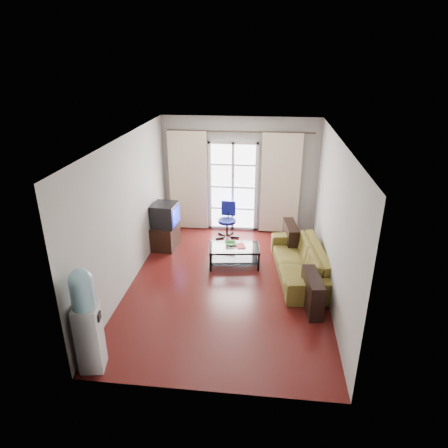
# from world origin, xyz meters

# --- Properties ---
(floor) EXTENTS (5.20, 5.20, 0.00)m
(floor) POSITION_xyz_m (0.00, 0.00, 0.00)
(floor) COLOR #5C1915
(floor) RESTS_ON ground
(ceiling) EXTENTS (5.20, 5.20, 0.00)m
(ceiling) POSITION_xyz_m (0.00, 0.00, 2.70)
(ceiling) COLOR white
(ceiling) RESTS_ON wall_back
(wall_back) EXTENTS (3.60, 0.02, 2.70)m
(wall_back) POSITION_xyz_m (0.00, 2.60, 1.35)
(wall_back) COLOR #B2B1A9
(wall_back) RESTS_ON floor
(wall_front) EXTENTS (3.60, 0.02, 2.70)m
(wall_front) POSITION_xyz_m (0.00, -2.60, 1.35)
(wall_front) COLOR #B2B1A9
(wall_front) RESTS_ON floor
(wall_left) EXTENTS (0.02, 5.20, 2.70)m
(wall_left) POSITION_xyz_m (-1.80, 0.00, 1.35)
(wall_left) COLOR #B2B1A9
(wall_left) RESTS_ON floor
(wall_right) EXTENTS (0.02, 5.20, 2.70)m
(wall_right) POSITION_xyz_m (1.80, 0.00, 1.35)
(wall_right) COLOR #B2B1A9
(wall_right) RESTS_ON floor
(french_door) EXTENTS (1.16, 0.06, 2.15)m
(french_door) POSITION_xyz_m (-0.15, 2.54, 1.07)
(french_door) COLOR white
(french_door) RESTS_ON wall_back
(curtain_rod) EXTENTS (3.30, 0.04, 0.04)m
(curtain_rod) POSITION_xyz_m (0.00, 2.50, 2.38)
(curtain_rod) COLOR #4C3F2D
(curtain_rod) RESTS_ON wall_back
(curtain_left) EXTENTS (0.90, 0.07, 2.35)m
(curtain_left) POSITION_xyz_m (-1.20, 2.48, 1.20)
(curtain_left) COLOR #FFEFCD
(curtain_left) RESTS_ON curtain_rod
(curtain_right) EXTENTS (0.90, 0.07, 2.35)m
(curtain_right) POSITION_xyz_m (0.95, 2.48, 1.20)
(curtain_right) COLOR #FFEFCD
(curtain_right) RESTS_ON curtain_rod
(radiator) EXTENTS (0.64, 0.12, 0.64)m
(radiator) POSITION_xyz_m (0.80, 2.50, 0.33)
(radiator) COLOR gray
(radiator) RESTS_ON floor
(sofa) EXTENTS (2.35, 1.38, 0.62)m
(sofa) POSITION_xyz_m (1.34, 0.46, 0.31)
(sofa) COLOR brown
(sofa) RESTS_ON floor
(coffee_table) EXTENTS (1.07, 0.70, 0.41)m
(coffee_table) POSITION_xyz_m (0.05, 0.74, 0.26)
(coffee_table) COLOR silver
(coffee_table) RESTS_ON floor
(bowl) EXTENTS (0.30, 0.30, 0.06)m
(bowl) POSITION_xyz_m (-0.04, 0.81, 0.43)
(bowl) COLOR #318833
(bowl) RESTS_ON coffee_table
(book) EXTENTS (0.33, 0.35, 0.02)m
(book) POSITION_xyz_m (0.09, 0.75, 0.42)
(book) COLOR #A5142A
(book) RESTS_ON coffee_table
(remote) EXTENTS (0.17, 0.09, 0.02)m
(remote) POSITION_xyz_m (0.03, 0.76, 0.42)
(remote) COLOR black
(remote) RESTS_ON coffee_table
(tv_stand) EXTENTS (0.53, 0.75, 0.53)m
(tv_stand) POSITION_xyz_m (-1.53, 1.41, 0.26)
(tv_stand) COLOR black
(tv_stand) RESTS_ON floor
(crt_tv) EXTENTS (0.59, 0.58, 0.50)m
(crt_tv) POSITION_xyz_m (-1.53, 1.38, 0.78)
(crt_tv) COLOR black
(crt_tv) RESTS_ON tv_stand
(task_chair) EXTENTS (0.61, 0.61, 0.84)m
(task_chair) POSITION_xyz_m (-0.23, 2.06, 0.25)
(task_chair) COLOR black
(task_chair) RESTS_ON floor
(water_cooler) EXTENTS (0.37, 0.36, 1.54)m
(water_cooler) POSITION_xyz_m (-1.60, -2.35, 0.80)
(water_cooler) COLOR silver
(water_cooler) RESTS_ON floor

